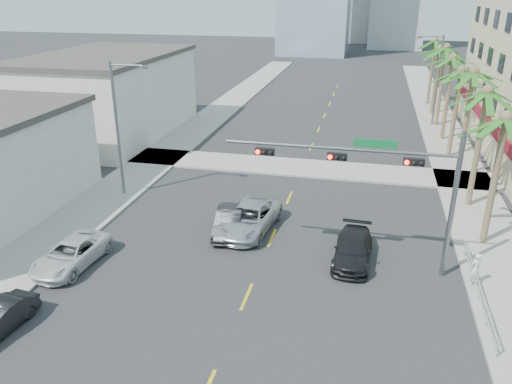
# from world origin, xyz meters

# --- Properties ---
(ground) EXTENTS (260.00, 260.00, 0.00)m
(ground) POSITION_xyz_m (0.00, 0.00, 0.00)
(ground) COLOR #262628
(ground) RESTS_ON ground
(sidewalk_right) EXTENTS (4.00, 120.00, 0.15)m
(sidewalk_right) POSITION_xyz_m (12.00, 20.00, 0.07)
(sidewalk_right) COLOR gray
(sidewalk_right) RESTS_ON ground
(sidewalk_left) EXTENTS (4.00, 120.00, 0.15)m
(sidewalk_left) POSITION_xyz_m (-12.00, 20.00, 0.07)
(sidewalk_left) COLOR gray
(sidewalk_left) RESTS_ON ground
(sidewalk_cross) EXTENTS (80.00, 4.00, 0.15)m
(sidewalk_cross) POSITION_xyz_m (0.00, 22.00, 0.07)
(sidewalk_cross) COLOR gray
(sidewalk_cross) RESTS_ON ground
(building_left_far) EXTENTS (11.00, 18.00, 7.20)m
(building_left_far) POSITION_xyz_m (-19.50, 28.00, 3.60)
(building_left_far) COLOR beige
(building_left_far) RESTS_ON ground
(traffic_signal_mast) EXTENTS (11.12, 0.54, 7.20)m
(traffic_signal_mast) POSITION_xyz_m (5.78, 7.95, 5.06)
(traffic_signal_mast) COLOR slate
(traffic_signal_mast) RESTS_ON ground
(palm_tree_0) EXTENTS (4.80, 4.80, 7.80)m
(palm_tree_0) POSITION_xyz_m (11.60, 12.00, 7.08)
(palm_tree_0) COLOR brown
(palm_tree_0) RESTS_ON ground
(palm_tree_1) EXTENTS (4.80, 4.80, 8.16)m
(palm_tree_1) POSITION_xyz_m (11.60, 17.20, 7.43)
(palm_tree_1) COLOR brown
(palm_tree_1) RESTS_ON ground
(palm_tree_2) EXTENTS (4.80, 4.80, 8.52)m
(palm_tree_2) POSITION_xyz_m (11.60, 22.40, 7.78)
(palm_tree_2) COLOR brown
(palm_tree_2) RESTS_ON ground
(palm_tree_3) EXTENTS (4.80, 4.80, 7.80)m
(palm_tree_3) POSITION_xyz_m (11.60, 27.60, 7.08)
(palm_tree_3) COLOR brown
(palm_tree_3) RESTS_ON ground
(palm_tree_4) EXTENTS (4.80, 4.80, 8.16)m
(palm_tree_4) POSITION_xyz_m (11.60, 32.80, 7.43)
(palm_tree_4) COLOR brown
(palm_tree_4) RESTS_ON ground
(palm_tree_5) EXTENTS (4.80, 4.80, 8.52)m
(palm_tree_5) POSITION_xyz_m (11.60, 38.00, 7.78)
(palm_tree_5) COLOR brown
(palm_tree_5) RESTS_ON ground
(palm_tree_6) EXTENTS (4.80, 4.80, 7.80)m
(palm_tree_6) POSITION_xyz_m (11.60, 43.20, 7.08)
(palm_tree_6) COLOR brown
(palm_tree_6) RESTS_ON ground
(palm_tree_7) EXTENTS (4.80, 4.80, 8.16)m
(palm_tree_7) POSITION_xyz_m (11.60, 48.40, 7.43)
(palm_tree_7) COLOR brown
(palm_tree_7) RESTS_ON ground
(streetlight_left) EXTENTS (2.55, 0.25, 9.00)m
(streetlight_left) POSITION_xyz_m (-11.00, 14.00, 5.06)
(streetlight_left) COLOR slate
(streetlight_left) RESTS_ON ground
(streetlight_right) EXTENTS (2.55, 0.25, 9.00)m
(streetlight_right) POSITION_xyz_m (11.00, 38.00, 5.06)
(streetlight_right) COLOR slate
(streetlight_right) RESTS_ON ground
(guardrail) EXTENTS (0.08, 8.08, 1.00)m
(guardrail) POSITION_xyz_m (10.30, 6.00, 0.67)
(guardrail) COLOR silver
(guardrail) RESTS_ON ground
(car_parked_far) EXTENTS (2.60, 4.96, 1.33)m
(car_parked_far) POSITION_xyz_m (-9.40, 4.71, 0.67)
(car_parked_far) COLOR silver
(car_parked_far) RESTS_ON ground
(car_lane_left) EXTENTS (2.06, 4.43, 1.40)m
(car_lane_left) POSITION_xyz_m (-2.57, 10.11, 0.70)
(car_lane_left) COLOR black
(car_lane_left) RESTS_ON ground
(car_lane_center) EXTENTS (3.27, 5.88, 1.55)m
(car_lane_center) POSITION_xyz_m (-1.50, 10.66, 0.78)
(car_lane_center) COLOR silver
(car_lane_center) RESTS_ON ground
(car_lane_right) EXTENTS (2.07, 4.71, 1.34)m
(car_lane_right) POSITION_xyz_m (4.59, 8.46, 0.67)
(car_lane_right) COLOR black
(car_lane_right) RESTS_ON ground
(pedestrian) EXTENTS (0.73, 0.67, 1.66)m
(pedestrian) POSITION_xyz_m (10.30, 7.21, 0.98)
(pedestrian) COLOR silver
(pedestrian) RESTS_ON sidewalk_right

